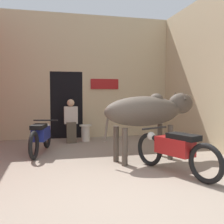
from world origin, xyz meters
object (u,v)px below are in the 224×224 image
object	(u,v)px
cow	(150,111)
motorcycle_far	(41,136)
plastic_stool	(86,132)
motorcycle_near	(174,149)
shopkeeper_seated	(71,119)

from	to	relation	value
cow	motorcycle_far	size ratio (longest dim) A/B	1.23
cow	plastic_stool	xyz separation A→B (m)	(-0.98, 2.40, -0.74)
motorcycle_near	plastic_stool	world-z (taller)	motorcycle_near
motorcycle_far	shopkeeper_seated	size ratio (longest dim) A/B	1.47
cow	shopkeeper_seated	world-z (taller)	cow
motorcycle_near	shopkeeper_seated	size ratio (longest dim) A/B	1.44
motorcycle_far	plastic_stool	distance (m)	1.76
motorcycle_near	motorcycle_far	distance (m)	3.03
motorcycle_near	motorcycle_far	size ratio (longest dim) A/B	0.98
motorcycle_near	plastic_stool	size ratio (longest dim) A/B	3.71
shopkeeper_seated	cow	bearing A→B (deg)	-59.04
cow	shopkeeper_seated	bearing A→B (deg)	120.96
motorcycle_far	plastic_stool	xyz separation A→B (m)	(1.17, 1.30, -0.15)
plastic_stool	cow	bearing A→B (deg)	-67.78
motorcycle_near	motorcycle_far	world-z (taller)	motorcycle_near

